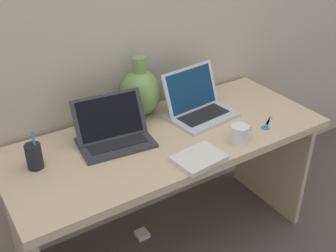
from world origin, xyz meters
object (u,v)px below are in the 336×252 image
Objects in this scene: laptop_right at (197,103)px; green_vase at (140,92)px; pen_cup at (34,156)px; coffee_mug at (240,134)px; laptop_left at (113,131)px; power_brick at (142,234)px; notebook_stack at (198,159)px; scissors at (267,125)px.

green_vase reaches higher than laptop_right.
coffee_mug is at bearing -19.76° from pen_cup.
coffee_mug is at bearing -88.74° from laptop_right.
coffee_mug is at bearing -33.14° from laptop_left.
laptop_left is at bearing 146.86° from coffee_mug.
laptop_right is 1.91× the size of pen_cup.
laptop_right is at bearing -33.38° from green_vase.
laptop_right is 5.02× the size of power_brick.
green_vase is 0.51m from notebook_stack.
green_vase is at bearing 53.47° from power_brick.
notebook_stack is at bearing -172.60° from scissors.
notebook_stack is 1.15× the size of pen_cup.
green_vase reaches higher than notebook_stack.
laptop_right is 2.64× the size of scissors.
coffee_mug reaches higher than scissors.
scissors is (0.22, -0.29, -0.06)m from laptop_right.
laptop_left reaches higher than scissors.
pen_cup is 1.39× the size of scissors.
laptop_right reaches higher than power_brick.
power_brick is at bearing 15.55° from laptop_left.
coffee_mug is 0.22m from scissors.
laptop_left is 0.77m from power_brick.
green_vase is 1.44× the size of notebook_stack.
laptop_right is at bearing -5.52° from power_brick.
notebook_stack is at bearing -55.23° from laptop_left.
laptop_right reaches higher than notebook_stack.
pen_cup is 0.92m from power_brick.
coffee_mug is at bearing -63.03° from green_vase.
green_vase is at bearing 16.36° from pen_cup.
laptop_left is at bearing 158.26° from scissors.
laptop_right reaches higher than pen_cup.
notebook_stack reaches higher than scissors.
laptop_right is 1.15× the size of green_vase.
green_vase reaches higher than coffee_mug.
laptop_right is at bearing 1.38° from pen_cup.
coffee_mug reaches higher than notebook_stack.
power_brick is (-0.09, 0.38, -0.71)m from notebook_stack.
green_vase is at bearing 146.62° from laptop_right.
scissors is at bearing -30.08° from power_brick.
pen_cup is 1.09m from scissors.
power_brick is at bearing 149.92° from scissors.
laptop_left is at bearing 124.77° from notebook_stack.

